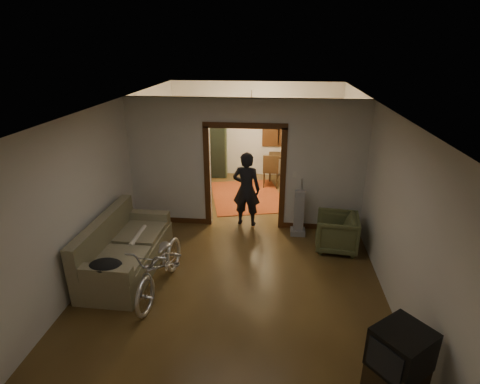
# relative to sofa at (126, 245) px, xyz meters

# --- Properties ---
(floor) EXTENTS (5.00, 8.50, 0.01)m
(floor) POSITION_rel_sofa_xyz_m (1.91, 1.28, -0.50)
(floor) COLOR #3E2B13
(floor) RESTS_ON ground
(ceiling) EXTENTS (5.00, 8.50, 0.01)m
(ceiling) POSITION_rel_sofa_xyz_m (1.91, 1.28, 2.30)
(ceiling) COLOR white
(ceiling) RESTS_ON floor
(wall_back) EXTENTS (5.00, 0.02, 2.80)m
(wall_back) POSITION_rel_sofa_xyz_m (1.91, 5.53, 0.90)
(wall_back) COLOR beige
(wall_back) RESTS_ON floor
(wall_left) EXTENTS (0.02, 8.50, 2.80)m
(wall_left) POSITION_rel_sofa_xyz_m (-0.59, 1.28, 0.90)
(wall_left) COLOR beige
(wall_left) RESTS_ON floor
(wall_right) EXTENTS (0.02, 8.50, 2.80)m
(wall_right) POSITION_rel_sofa_xyz_m (4.41, 1.28, 0.90)
(wall_right) COLOR beige
(wall_right) RESTS_ON floor
(partition_wall) EXTENTS (5.00, 0.14, 2.80)m
(partition_wall) POSITION_rel_sofa_xyz_m (1.91, 2.03, 0.90)
(partition_wall) COLOR beige
(partition_wall) RESTS_ON floor
(door_casing) EXTENTS (1.74, 0.20, 2.32)m
(door_casing) POSITION_rel_sofa_xyz_m (1.91, 2.03, 0.60)
(door_casing) COLOR #3E200E
(door_casing) RESTS_ON floor
(far_window) EXTENTS (0.98, 0.06, 1.28)m
(far_window) POSITION_rel_sofa_xyz_m (2.61, 5.49, 1.05)
(far_window) COLOR black
(far_window) RESTS_ON wall_back
(chandelier) EXTENTS (0.24, 0.24, 0.24)m
(chandelier) POSITION_rel_sofa_xyz_m (1.91, 3.78, 1.85)
(chandelier) COLOR #FFE0A5
(chandelier) RESTS_ON ceiling
(light_switch) EXTENTS (0.08, 0.01, 0.12)m
(light_switch) POSITION_rel_sofa_xyz_m (2.96, 1.96, 0.75)
(light_switch) COLOR silver
(light_switch) RESTS_ON partition_wall
(sofa) EXTENTS (1.03, 2.20, 1.00)m
(sofa) POSITION_rel_sofa_xyz_m (0.00, 0.00, 0.00)
(sofa) COLOR #6B6747
(sofa) RESTS_ON floor
(rolled_paper) EXTENTS (0.09, 0.74, 0.09)m
(rolled_paper) POSITION_rel_sofa_xyz_m (0.10, 0.30, 0.03)
(rolled_paper) COLOR beige
(rolled_paper) RESTS_ON sofa
(jacket) EXTENTS (0.51, 0.38, 0.15)m
(jacket) POSITION_rel_sofa_xyz_m (0.05, -0.91, 0.18)
(jacket) COLOR black
(jacket) RESTS_ON sofa
(bicycle) EXTENTS (0.78, 1.87, 0.96)m
(bicycle) POSITION_rel_sofa_xyz_m (0.77, -0.51, -0.02)
(bicycle) COLOR silver
(bicycle) RESTS_ON floor
(armchair) EXTENTS (0.88, 0.86, 0.73)m
(armchair) POSITION_rel_sofa_xyz_m (3.80, 1.14, -0.14)
(armchair) COLOR #4B512D
(armchair) RESTS_ON floor
(tv_stand) EXTENTS (0.74, 0.73, 0.50)m
(tv_stand) POSITION_rel_sofa_xyz_m (3.99, -2.25, -0.25)
(tv_stand) COLOR black
(tv_stand) RESTS_ON floor
(crt_tv) EXTENTS (0.77, 0.76, 0.49)m
(crt_tv) POSITION_rel_sofa_xyz_m (3.99, -2.25, 0.24)
(crt_tv) COLOR black
(crt_tv) RESTS_ON tv_stand
(vacuum) EXTENTS (0.34, 0.29, 1.00)m
(vacuum) POSITION_rel_sofa_xyz_m (3.08, 1.66, -0.00)
(vacuum) COLOR gray
(vacuum) RESTS_ON floor
(person) EXTENTS (0.66, 0.48, 1.68)m
(person) POSITION_rel_sofa_xyz_m (1.94, 2.06, 0.34)
(person) COLOR black
(person) RESTS_ON floor
(oriental_rug) EXTENTS (2.30, 2.71, 0.02)m
(oriental_rug) POSITION_rel_sofa_xyz_m (1.83, 3.68, -0.49)
(oriental_rug) COLOR maroon
(oriental_rug) RESTS_ON floor
(locker) EXTENTS (0.87, 0.52, 1.69)m
(locker) POSITION_rel_sofa_xyz_m (0.65, 5.25, 0.34)
(locker) COLOR #29331E
(locker) RESTS_ON floor
(globe) EXTENTS (0.29, 0.29, 0.29)m
(globe) POSITION_rel_sofa_xyz_m (0.65, 5.25, 1.44)
(globe) COLOR #1E5972
(globe) RESTS_ON locker
(desk) EXTENTS (1.16, 0.86, 0.77)m
(desk) POSITION_rel_sofa_xyz_m (2.87, 5.09, -0.12)
(desk) COLOR #322110
(desk) RESTS_ON floor
(desk_chair) EXTENTS (0.55, 0.55, 0.96)m
(desk_chair) POSITION_rel_sofa_xyz_m (2.42, 4.50, -0.02)
(desk_chair) COLOR #322110
(desk_chair) RESTS_ON floor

